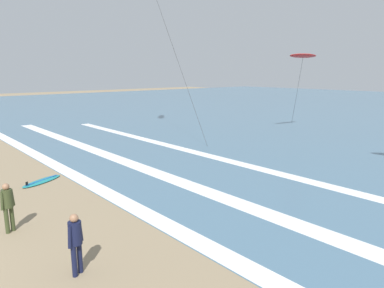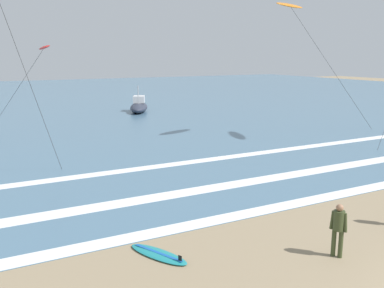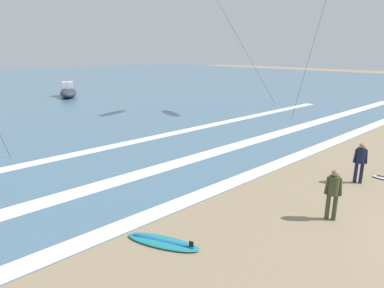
{
  "view_description": "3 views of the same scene",
  "coord_description": "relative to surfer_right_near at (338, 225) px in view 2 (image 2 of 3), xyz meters",
  "views": [
    {
      "loc": [
        10.38,
        1.43,
        4.94
      ],
      "look_at": [
        -2.88,
        13.12,
        1.25
      ],
      "focal_mm": 32.28,
      "sensor_mm": 36.0,
      "label": 1
    },
    {
      "loc": [
        -9.98,
        -4.29,
        5.75
      ],
      "look_at": [
        -1.34,
        12.09,
        1.83
      ],
      "focal_mm": 39.67,
      "sensor_mm": 36.0,
      "label": 2
    },
    {
      "loc": [
        -10.49,
        -0.11,
        5.01
      ],
      "look_at": [
        -0.87,
        10.05,
        1.11
      ],
      "focal_mm": 31.8,
      "sensor_mm": 36.0,
      "label": 3
    }
  ],
  "objects": [
    {
      "name": "ocean_surface",
      "position": [
        0.97,
        48.57,
        -0.95
      ],
      "size": [
        140.0,
        90.0,
        0.01
      ],
      "primitive_type": "cube",
      "color": "slate",
      "rests_on": "ground"
    },
    {
      "name": "wave_foam_shoreline",
      "position": [
        -0.38,
        3.97,
        -0.94
      ],
      "size": [
        56.6,
        0.74,
        0.01
      ],
      "primitive_type": "cube",
      "color": "white",
      "rests_on": "ocean_surface"
    },
    {
      "name": "wave_foam_mid_break",
      "position": [
        2.16,
        7.19,
        -0.94
      ],
      "size": [
        50.88,
        0.92,
        0.01
      ],
      "primitive_type": "cube",
      "color": "white",
      "rests_on": "ocean_surface"
    },
    {
      "name": "wave_foam_outer_break",
      "position": [
        0.2,
        11.69,
        -0.94
      ],
      "size": [
        41.12,
        0.77,
        0.01
      ],
      "primitive_type": "cube",
      "color": "white",
      "rests_on": "ocean_surface"
    },
    {
      "name": "surfer_right_near",
      "position": [
        0.0,
        0.0,
        0.0
      ],
      "size": [
        0.32,
        0.49,
        1.6
      ],
      "color": "#384223",
      "rests_on": "ground"
    },
    {
      "name": "surfboard_left_pile",
      "position": [
        -4.55,
        2.46,
        -0.91
      ],
      "size": [
        1.42,
        2.16,
        0.25
      ],
      "color": "teal",
      "rests_on": "ground"
    },
    {
      "name": "kite_red_high_right",
      "position": [
        -4.06,
        23.08,
        5.24
      ],
      "size": [
        4.25,
        6.38,
        6.44
      ],
      "color": "red",
      "rests_on": "ground"
    },
    {
      "name": "kite_orange_mid_center",
      "position": [
        10.24,
        14.55,
        7.88
      ],
      "size": [
        10.25,
        1.82,
        9.11
      ],
      "color": "orange",
      "rests_on": "ground"
    },
    {
      "name": "offshore_boat",
      "position": [
        6.28,
        32.47,
        -0.4
      ],
      "size": [
        3.75,
        5.43,
        2.7
      ],
      "color": "#2D3342",
      "rests_on": "ground"
    }
  ]
}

